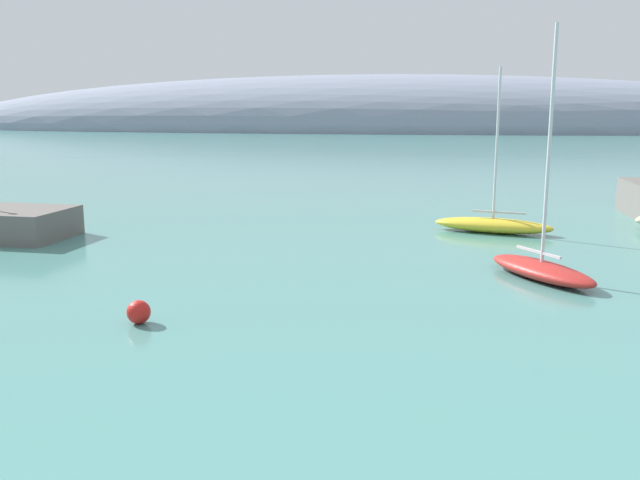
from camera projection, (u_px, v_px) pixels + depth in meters
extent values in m
ellipsoid|color=gray|center=(374.00, 130.00, 197.62)|extent=(271.18, 60.56, 31.20)
ellipsoid|color=red|center=(541.00, 270.00, 27.91)|extent=(4.62, 5.63, 0.73)
cylinder|color=silver|center=(549.00, 146.00, 26.94)|extent=(0.14, 0.14, 9.32)
cube|color=silver|center=(538.00, 252.00, 27.99)|extent=(1.50, 2.13, 0.10)
ellipsoid|color=yellow|center=(493.00, 225.00, 38.13)|extent=(6.73, 3.33, 0.81)
cylinder|color=silver|center=(497.00, 144.00, 37.26)|extent=(0.14, 0.14, 8.15)
cube|color=silver|center=(499.00, 212.00, 37.87)|extent=(2.86, 0.81, 0.10)
sphere|color=red|center=(139.00, 312.00, 22.19)|extent=(0.77, 0.77, 0.77)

